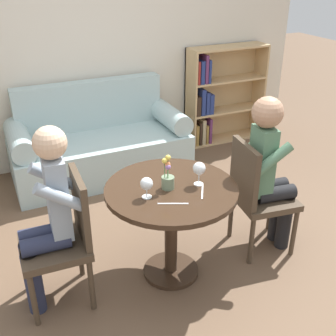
{
  "coord_description": "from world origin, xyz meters",
  "views": [
    {
      "loc": [
        -1.03,
        -2.18,
        2.08
      ],
      "look_at": [
        0.0,
        0.05,
        0.83
      ],
      "focal_mm": 45.0,
      "sensor_mm": 36.0,
      "label": 1
    }
  ],
  "objects_px": {
    "wine_glass_right": "(199,169)",
    "flower_vase": "(168,178)",
    "chair_right": "(257,193)",
    "couch": "(99,145)",
    "wine_glass_left": "(147,184)",
    "person_left": "(47,217)",
    "person_right": "(270,170)",
    "chair_left": "(65,235)",
    "bookshelf_right": "(216,97)"
  },
  "relations": [
    {
      "from": "chair_left",
      "to": "person_right",
      "type": "height_order",
      "value": "person_right"
    },
    {
      "from": "chair_left",
      "to": "flower_vase",
      "type": "height_order",
      "value": "flower_vase"
    },
    {
      "from": "bookshelf_right",
      "to": "wine_glass_left",
      "type": "distance_m",
      "value": 2.72
    },
    {
      "from": "wine_glass_left",
      "to": "wine_glass_right",
      "type": "distance_m",
      "value": 0.38
    },
    {
      "from": "person_right",
      "to": "wine_glass_right",
      "type": "xyz_separation_m",
      "value": [
        -0.61,
        -0.03,
        0.15
      ]
    },
    {
      "from": "couch",
      "to": "wine_glass_right",
      "type": "bearing_deg",
      "value": -84.11
    },
    {
      "from": "chair_left",
      "to": "person_right",
      "type": "bearing_deg",
      "value": 89.27
    },
    {
      "from": "person_left",
      "to": "flower_vase",
      "type": "relative_size",
      "value": 5.13
    },
    {
      "from": "chair_left",
      "to": "person_right",
      "type": "distance_m",
      "value": 1.52
    },
    {
      "from": "chair_right",
      "to": "flower_vase",
      "type": "bearing_deg",
      "value": 98.41
    },
    {
      "from": "couch",
      "to": "chair_right",
      "type": "relative_size",
      "value": 1.97
    },
    {
      "from": "bookshelf_right",
      "to": "wine_glass_right",
      "type": "bearing_deg",
      "value": -123.46
    },
    {
      "from": "couch",
      "to": "wine_glass_right",
      "type": "distance_m",
      "value": 1.87
    },
    {
      "from": "wine_glass_left",
      "to": "couch",
      "type": "bearing_deg",
      "value": 83.9
    },
    {
      "from": "person_right",
      "to": "wine_glass_right",
      "type": "relative_size",
      "value": 7.66
    },
    {
      "from": "person_right",
      "to": "flower_vase",
      "type": "height_order",
      "value": "person_right"
    },
    {
      "from": "chair_right",
      "to": "person_left",
      "type": "xyz_separation_m",
      "value": [
        -1.51,
        0.08,
        0.16
      ]
    },
    {
      "from": "bookshelf_right",
      "to": "wine_glass_left",
      "type": "height_order",
      "value": "bookshelf_right"
    },
    {
      "from": "bookshelf_right",
      "to": "flower_vase",
      "type": "bearing_deg",
      "value": -127.83
    },
    {
      "from": "person_right",
      "to": "wine_glass_left",
      "type": "distance_m",
      "value": 1.0
    },
    {
      "from": "bookshelf_right",
      "to": "wine_glass_right",
      "type": "xyz_separation_m",
      "value": [
        -1.36,
        -2.06,
        0.28
      ]
    },
    {
      "from": "person_right",
      "to": "wine_glass_left",
      "type": "relative_size",
      "value": 8.96
    },
    {
      "from": "chair_right",
      "to": "couch",
      "type": "bearing_deg",
      "value": 29.84
    },
    {
      "from": "flower_vase",
      "to": "bookshelf_right",
      "type": "bearing_deg",
      "value": 52.17
    },
    {
      "from": "person_right",
      "to": "flower_vase",
      "type": "distance_m",
      "value": 0.83
    },
    {
      "from": "bookshelf_right",
      "to": "wine_glass_right",
      "type": "relative_size",
      "value": 7.11
    },
    {
      "from": "couch",
      "to": "wine_glass_left",
      "type": "distance_m",
      "value": 1.88
    },
    {
      "from": "couch",
      "to": "person_right",
      "type": "distance_m",
      "value": 1.97
    },
    {
      "from": "wine_glass_left",
      "to": "flower_vase",
      "type": "relative_size",
      "value": 0.57
    },
    {
      "from": "chair_right",
      "to": "chair_left",
      "type": "bearing_deg",
      "value": 94.95
    },
    {
      "from": "couch",
      "to": "flower_vase",
      "type": "height_order",
      "value": "flower_vase"
    },
    {
      "from": "wine_glass_right",
      "to": "wine_glass_left",
      "type": "bearing_deg",
      "value": -178.43
    },
    {
      "from": "couch",
      "to": "flower_vase",
      "type": "bearing_deg",
      "value": -90.85
    },
    {
      "from": "chair_left",
      "to": "chair_right",
      "type": "relative_size",
      "value": 1.0
    },
    {
      "from": "wine_glass_right",
      "to": "flower_vase",
      "type": "relative_size",
      "value": 0.67
    },
    {
      "from": "person_right",
      "to": "flower_vase",
      "type": "relative_size",
      "value": 5.14
    },
    {
      "from": "bookshelf_right",
      "to": "person_right",
      "type": "bearing_deg",
      "value": -110.28
    },
    {
      "from": "couch",
      "to": "person_left",
      "type": "relative_size",
      "value": 1.44
    },
    {
      "from": "couch",
      "to": "person_right",
      "type": "height_order",
      "value": "person_right"
    },
    {
      "from": "chair_left",
      "to": "person_left",
      "type": "relative_size",
      "value": 0.73
    },
    {
      "from": "chair_right",
      "to": "bookshelf_right",
      "type": "bearing_deg",
      "value": -14.85
    },
    {
      "from": "chair_left",
      "to": "wine_glass_right",
      "type": "bearing_deg",
      "value": 85.41
    },
    {
      "from": "bookshelf_right",
      "to": "wine_glass_right",
      "type": "distance_m",
      "value": 2.48
    },
    {
      "from": "wine_glass_right",
      "to": "bookshelf_right",
      "type": "bearing_deg",
      "value": 56.54
    },
    {
      "from": "couch",
      "to": "bookshelf_right",
      "type": "xyz_separation_m",
      "value": [
        1.55,
        0.27,
        0.24
      ]
    },
    {
      "from": "person_right",
      "to": "wine_glass_right",
      "type": "bearing_deg",
      "value": 100.07
    },
    {
      "from": "person_left",
      "to": "wine_glass_left",
      "type": "distance_m",
      "value": 0.64
    },
    {
      "from": "chair_right",
      "to": "person_left",
      "type": "distance_m",
      "value": 1.52
    },
    {
      "from": "couch",
      "to": "person_left",
      "type": "distance_m",
      "value": 1.88
    },
    {
      "from": "chair_right",
      "to": "wine_glass_right",
      "type": "height_order",
      "value": "chair_right"
    }
  ]
}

